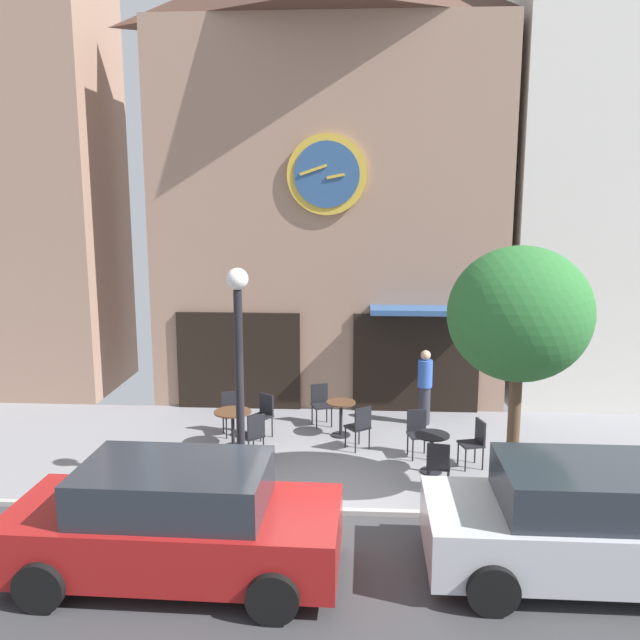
% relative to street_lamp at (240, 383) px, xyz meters
% --- Properties ---
extents(ground_plane, '(27.84, 11.33, 0.13)m').
position_rel_street_lamp_xyz_m(ground_plane, '(1.49, -0.94, -1.98)').
color(ground_plane, gray).
extents(clock_building, '(8.29, 3.93, 10.85)m').
position_rel_street_lamp_xyz_m(clock_building, '(1.21, 6.01, 3.64)').
color(clock_building, '#9E7A66').
rests_on(clock_building, ground_plane).
extents(street_lamp, '(0.36, 0.36, 3.84)m').
position_rel_street_lamp_xyz_m(street_lamp, '(0.00, 0.00, 0.00)').
color(street_lamp, black).
rests_on(street_lamp, ground_plane).
extents(street_tree, '(2.25, 2.02, 4.22)m').
position_rel_street_lamp_xyz_m(street_tree, '(4.45, -0.09, 1.18)').
color(street_tree, brown).
rests_on(street_tree, ground_plane).
extents(cafe_table_near_door, '(0.74, 0.74, 0.75)m').
position_rel_street_lamp_xyz_m(cafe_table_near_door, '(-0.55, 2.14, -1.41)').
color(cafe_table_near_door, black).
rests_on(cafe_table_near_door, ground_plane).
extents(cafe_table_near_curb, '(0.61, 0.61, 0.74)m').
position_rel_street_lamp_xyz_m(cafe_table_near_curb, '(1.59, 2.92, -1.47)').
color(cafe_table_near_curb, black).
rests_on(cafe_table_near_curb, ground_plane).
extents(cafe_table_center_left, '(0.63, 0.63, 0.72)m').
position_rel_street_lamp_xyz_m(cafe_table_center_left, '(3.29, 1.12, -1.47)').
color(cafe_table_center_left, black).
rests_on(cafe_table_center_left, ground_plane).
extents(cafe_chair_near_lamp, '(0.57, 0.57, 0.90)m').
position_rel_street_lamp_xyz_m(cafe_chair_near_lamp, '(-0.04, 1.52, -1.42)').
color(cafe_chair_near_lamp, black).
rests_on(cafe_chair_near_lamp, ground_plane).
extents(cafe_chair_facing_street, '(0.49, 0.49, 0.90)m').
position_rel_street_lamp_xyz_m(cafe_chair_facing_street, '(4.12, 1.41, -1.42)').
color(cafe_chair_facing_street, black).
rests_on(cafe_chair_facing_street, ground_plane).
extents(cafe_chair_by_entrance, '(0.48, 0.48, 0.90)m').
position_rel_street_lamp_xyz_m(cafe_chair_by_entrance, '(3.11, 1.89, -1.42)').
color(cafe_chair_by_entrance, black).
rests_on(cafe_chair_by_entrance, ground_plane).
extents(cafe_chair_outer, '(0.56, 0.56, 0.90)m').
position_rel_street_lamp_xyz_m(cafe_chair_outer, '(1.99, 2.13, -1.42)').
color(cafe_chair_outer, black).
rests_on(cafe_chair_outer, ground_plane).
extents(cafe_chair_left_end, '(0.56, 0.56, 0.90)m').
position_rel_street_lamp_xyz_m(cafe_chair_left_end, '(-0.02, 2.79, -1.42)').
color(cafe_chair_left_end, black).
rests_on(cafe_chair_left_end, ground_plane).
extents(cafe_chair_right_end, '(0.52, 0.52, 0.90)m').
position_rel_street_lamp_xyz_m(cafe_chair_right_end, '(-0.71, 2.90, -1.42)').
color(cafe_chair_right_end, black).
rests_on(cafe_chair_right_end, ground_plane).
extents(cafe_chair_curbside, '(0.51, 0.51, 0.90)m').
position_rel_street_lamp_xyz_m(cafe_chair_curbside, '(1.13, 3.61, -1.42)').
color(cafe_chair_curbside, black).
rests_on(cafe_chair_curbside, ground_plane).
extents(cafe_chair_corner, '(0.47, 0.47, 0.90)m').
position_rel_street_lamp_xyz_m(cafe_chair_corner, '(3.31, 0.26, -1.42)').
color(cafe_chair_corner, black).
rests_on(cafe_chair_corner, ground_plane).
extents(pedestrian_blue, '(0.41, 0.41, 1.67)m').
position_rel_street_lamp_xyz_m(pedestrian_blue, '(3.41, 3.77, -1.09)').
color(pedestrian_blue, '#2D2D38').
rests_on(pedestrian_blue, ground_plane).
extents(parked_car_red, '(4.34, 2.10, 1.55)m').
position_rel_street_lamp_xyz_m(parked_car_red, '(-0.43, -2.50, -1.19)').
color(parked_car_red, maroon).
rests_on(parked_car_red, ground_plane).
extents(parked_car_silver, '(4.32, 2.06, 1.55)m').
position_rel_street_lamp_xyz_m(parked_car_silver, '(5.01, -2.23, -1.19)').
color(parked_car_silver, '#B7BABF').
rests_on(parked_car_silver, ground_plane).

